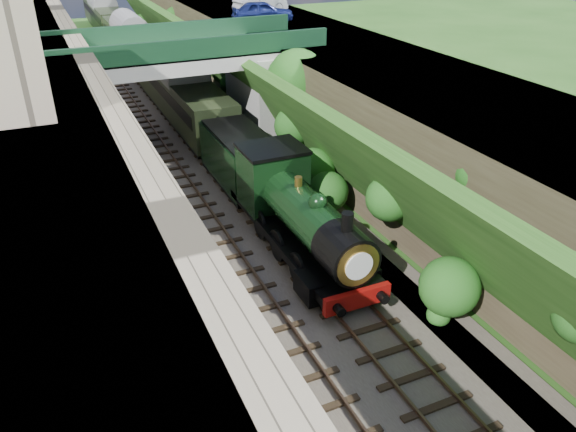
{
  "coord_description": "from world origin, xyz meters",
  "views": [
    {
      "loc": [
        -7.81,
        -9.8,
        13.24
      ],
      "look_at": [
        0.0,
        7.66,
        2.93
      ],
      "focal_mm": 35.0,
      "sensor_mm": 36.0,
      "label": 1
    }
  ],
  "objects_px": {
    "car_blue": "(263,11)",
    "car_silver": "(260,3)",
    "road_bridge": "(194,82)",
    "locomotive": "(300,217)",
    "tree": "(298,82)",
    "tender": "(241,162)"
  },
  "relations": [
    {
      "from": "car_silver",
      "to": "tender",
      "type": "xyz_separation_m",
      "value": [
        -8.43,
        -18.1,
        -5.36
      ]
    },
    {
      "from": "tender",
      "to": "car_silver",
      "type": "bearing_deg",
      "value": 65.03
    },
    {
      "from": "tree",
      "to": "locomotive",
      "type": "bearing_deg",
      "value": -114.46
    },
    {
      "from": "road_bridge",
      "to": "locomotive",
      "type": "xyz_separation_m",
      "value": [
        0.26,
        -14.87,
        -2.18
      ]
    },
    {
      "from": "tree",
      "to": "car_silver",
      "type": "distance_m",
      "value": 15.73
    },
    {
      "from": "road_bridge",
      "to": "tender",
      "type": "xyz_separation_m",
      "value": [
        0.26,
        -7.5,
        -2.46
      ]
    },
    {
      "from": "tree",
      "to": "tender",
      "type": "bearing_deg",
      "value": -147.54
    },
    {
      "from": "tree",
      "to": "tender",
      "type": "height_order",
      "value": "tree"
    },
    {
      "from": "car_silver",
      "to": "road_bridge",
      "type": "bearing_deg",
      "value": 129.44
    },
    {
      "from": "car_blue",
      "to": "car_silver",
      "type": "xyz_separation_m",
      "value": [
        1.58,
        4.41,
        -0.03
      ]
    },
    {
      "from": "car_blue",
      "to": "locomotive",
      "type": "xyz_separation_m",
      "value": [
        -6.85,
        -21.06,
        -5.11
      ]
    },
    {
      "from": "tree",
      "to": "car_blue",
      "type": "relative_size",
      "value": 1.49
    },
    {
      "from": "road_bridge",
      "to": "locomotive",
      "type": "bearing_deg",
      "value": -89.01
    },
    {
      "from": "road_bridge",
      "to": "tender",
      "type": "relative_size",
      "value": 2.67
    },
    {
      "from": "road_bridge",
      "to": "locomotive",
      "type": "height_order",
      "value": "road_bridge"
    },
    {
      "from": "tree",
      "to": "car_blue",
      "type": "height_order",
      "value": "car_blue"
    },
    {
      "from": "tree",
      "to": "tender",
      "type": "relative_size",
      "value": 1.1
    },
    {
      "from": "tender",
      "to": "car_blue",
      "type": "bearing_deg",
      "value": 63.42
    },
    {
      "from": "car_blue",
      "to": "car_silver",
      "type": "relative_size",
      "value": 1.01
    },
    {
      "from": "car_blue",
      "to": "car_silver",
      "type": "height_order",
      "value": "car_blue"
    },
    {
      "from": "locomotive",
      "to": "car_blue",
      "type": "bearing_deg",
      "value": 71.97
    },
    {
      "from": "car_blue",
      "to": "tender",
      "type": "distance_m",
      "value": 16.23
    }
  ]
}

